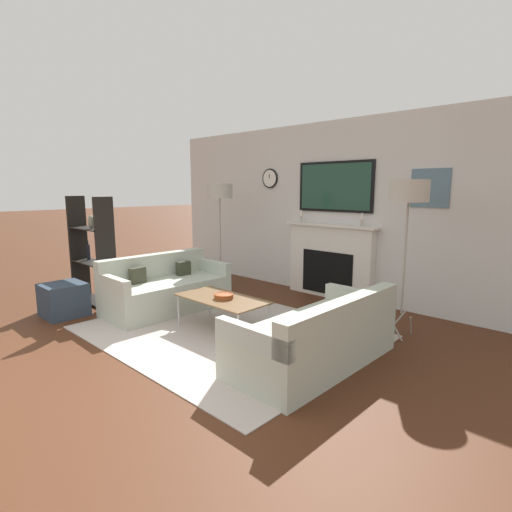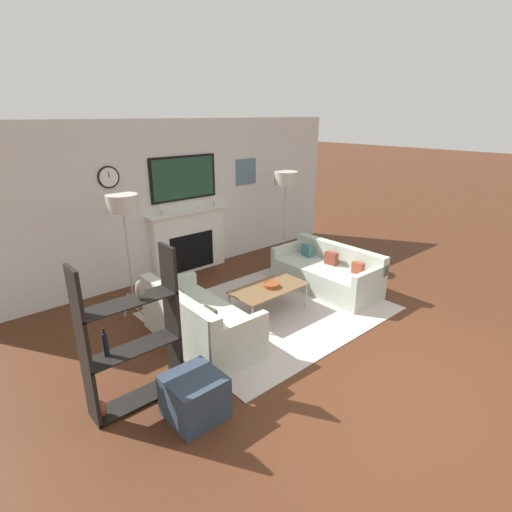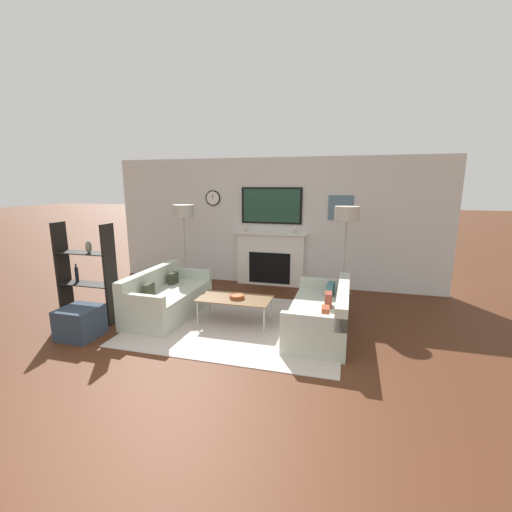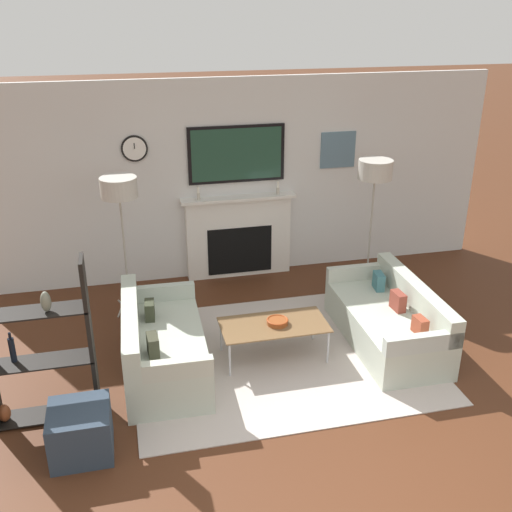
# 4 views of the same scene
# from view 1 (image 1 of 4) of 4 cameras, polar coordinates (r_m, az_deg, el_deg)

# --- Properties ---
(ground_plane) EXTENTS (60.00, 60.00, 0.00)m
(ground_plane) POSITION_cam_1_polar(r_m,az_deg,el_deg) (3.85, -30.89, -17.87)
(ground_plane) COLOR #482514
(fireplace_wall) EXTENTS (7.15, 0.28, 2.70)m
(fireplace_wall) POSITION_cam_1_polar(r_m,az_deg,el_deg) (6.32, 11.20, 5.33)
(fireplace_wall) COLOR silver
(fireplace_wall) RESTS_ON ground_plane
(area_rug) EXTENTS (3.17, 2.57, 0.01)m
(area_rug) POSITION_cam_1_polar(r_m,az_deg,el_deg) (4.85, -4.10, -10.72)
(area_rug) COLOR #B2A59C
(area_rug) RESTS_ON ground_plane
(couch_left) EXTENTS (0.85, 1.70, 0.76)m
(couch_left) POSITION_cam_1_polar(r_m,az_deg,el_deg) (5.74, -12.83, -4.83)
(couch_left) COLOR #AEB7A6
(couch_left) RESTS_ON ground_plane
(couch_right) EXTENTS (0.84, 1.80, 0.71)m
(couch_right) POSITION_cam_1_polar(r_m,az_deg,el_deg) (3.97, 8.70, -11.58)
(couch_right) COLOR #AEB7A6
(couch_right) RESTS_ON ground_plane
(coffee_table) EXTENTS (1.14, 0.58, 0.41)m
(coffee_table) POSITION_cam_1_polar(r_m,az_deg,el_deg) (4.77, -4.87, -6.25)
(coffee_table) COLOR brown
(coffee_table) RESTS_ON ground_plane
(decorative_bowl) EXTENTS (0.23, 0.23, 0.06)m
(decorative_bowl) POSITION_cam_1_polar(r_m,az_deg,el_deg) (4.73, -4.64, -5.69)
(decorative_bowl) COLOR brown
(decorative_bowl) RESTS_ON coffee_table
(floor_lamp_left) EXTENTS (0.42, 0.42, 1.77)m
(floor_lamp_left) POSITION_cam_1_polar(r_m,az_deg,el_deg) (6.56, -5.22, 9.00)
(floor_lamp_left) COLOR #9E998E
(floor_lamp_left) RESTS_ON ground_plane
(floor_lamp_right) EXTENTS (0.43, 0.43, 1.79)m
(floor_lamp_right) POSITION_cam_1_polar(r_m,az_deg,el_deg) (4.71, 21.01, 8.36)
(floor_lamp_right) COLOR #9E998E
(floor_lamp_right) RESTS_ON ground_plane
(shelf_unit) EXTENTS (0.93, 0.28, 1.58)m
(shelf_unit) POSITION_cam_1_polar(r_m,az_deg,el_deg) (6.36, -22.47, 0.13)
(shelf_unit) COLOR black
(shelf_unit) RESTS_ON ground_plane
(ottoman) EXTENTS (0.51, 0.51, 0.44)m
(ottoman) POSITION_cam_1_polar(r_m,az_deg,el_deg) (5.95, -25.77, -5.65)
(ottoman) COLOR #2A3745
(ottoman) RESTS_ON ground_plane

